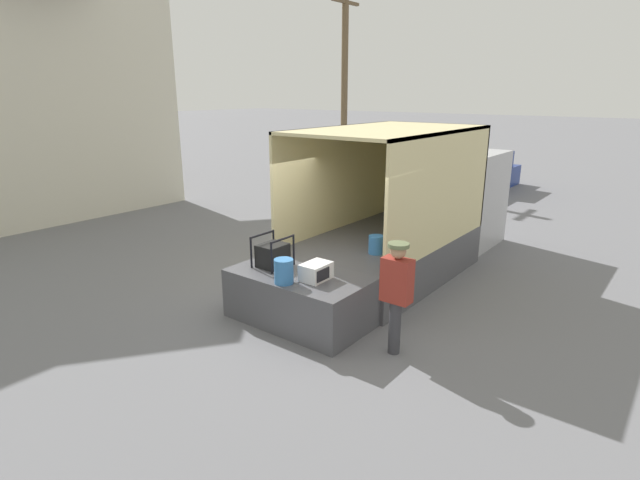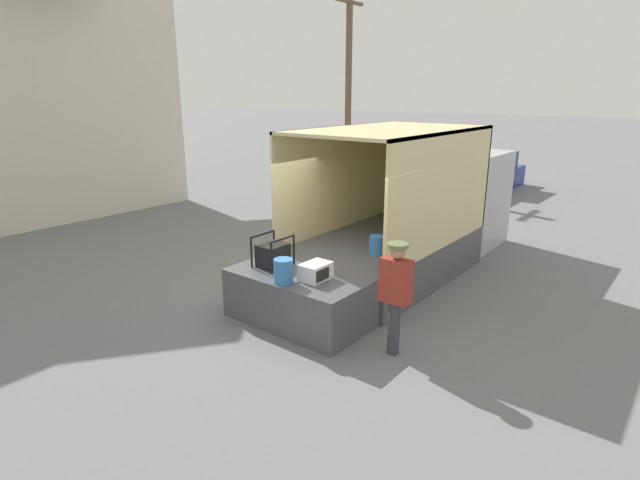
% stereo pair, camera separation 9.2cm
% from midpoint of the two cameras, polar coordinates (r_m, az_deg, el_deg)
% --- Properties ---
extents(ground_plane, '(160.00, 160.00, 0.00)m').
position_cam_midpoint_polar(ground_plane, '(9.12, 0.13, -7.74)').
color(ground_plane, slate).
extents(box_truck, '(6.36, 2.49, 3.07)m').
position_cam_midpoint_polar(box_truck, '(11.85, 11.32, 2.69)').
color(box_truck, '#B2B2B7').
rests_on(box_truck, ground).
extents(tailgate_deck, '(1.33, 2.36, 0.86)m').
position_cam_midpoint_polar(tailgate_deck, '(8.48, -2.64, -6.57)').
color(tailgate_deck, '#4C4C51').
rests_on(tailgate_deck, ground).
extents(microwave, '(0.49, 0.36, 0.28)m').
position_cam_midpoint_polar(microwave, '(8.01, -0.78, -3.62)').
color(microwave, white).
rests_on(microwave, tailgate_deck).
extents(portable_generator, '(0.60, 0.51, 0.55)m').
position_cam_midpoint_polar(portable_generator, '(8.65, -5.65, -1.66)').
color(portable_generator, black).
rests_on(portable_generator, tailgate_deck).
extents(orange_bucket, '(0.31, 0.31, 0.40)m').
position_cam_midpoint_polar(orange_bucket, '(7.87, -4.49, -3.58)').
color(orange_bucket, '#3370B2').
rests_on(orange_bucket, tailgate_deck).
extents(worker_person, '(0.31, 0.44, 1.72)m').
position_cam_midpoint_polar(worker_person, '(7.30, 8.39, -5.33)').
color(worker_person, '#38383D').
rests_on(worker_person, ground).
extents(pickup_truck_blue, '(5.50, 1.86, 1.46)m').
position_cam_midpoint_polar(pickup_truck_blue, '(20.61, 17.25, 7.03)').
color(pickup_truck_blue, navy).
rests_on(pickup_truck_blue, ground).
extents(utility_pole, '(1.80, 0.28, 7.86)m').
position_cam_midpoint_polar(utility_pole, '(22.22, 2.69, 17.43)').
color(utility_pole, brown).
rests_on(utility_pole, ground).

